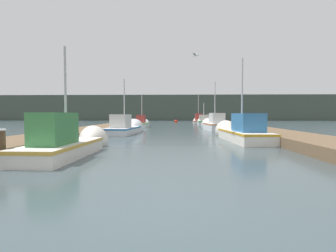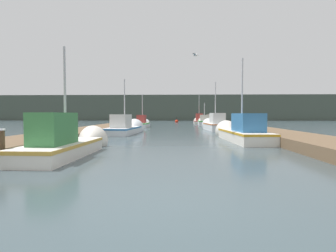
{
  "view_description": "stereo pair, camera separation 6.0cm",
  "coord_description": "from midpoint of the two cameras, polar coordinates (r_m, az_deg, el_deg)",
  "views": [
    {
      "loc": [
        0.23,
        -3.83,
        1.4
      ],
      "look_at": [
        -0.27,
        10.83,
        0.75
      ],
      "focal_mm": 28.0,
      "sensor_mm": 36.0,
      "label": 1
    },
    {
      "loc": [
        0.29,
        -3.83,
        1.4
      ],
      "look_at": [
        -0.27,
        10.83,
        0.75
      ],
      "focal_mm": 28.0,
      "sensor_mm": 36.0,
      "label": 2
    }
  ],
  "objects": [
    {
      "name": "ground_plane",
      "position": [
        4.09,
        -1.66,
        -17.49
      ],
      "size": [
        200.0,
        200.0,
        0.0
      ],
      "color": "#38474C"
    },
    {
      "name": "dock_left",
      "position": [
        20.81,
        -15.15,
        -0.8
      ],
      "size": [
        2.65,
        40.0,
        0.43
      ],
      "color": "brown",
      "rests_on": "ground_plane"
    },
    {
      "name": "dock_right",
      "position": [
        20.66,
        18.11,
        -0.86
      ],
      "size": [
        2.65,
        40.0,
        0.43
      ],
      "color": "brown",
      "rests_on": "ground_plane"
    },
    {
      "name": "distant_shore_ridge",
      "position": [
        66.35,
        1.95,
        3.84
      ],
      "size": [
        120.0,
        16.0,
        5.77
      ],
      "color": "#424C42",
      "rests_on": "ground_plane"
    },
    {
      "name": "fishing_boat_0",
      "position": [
        9.73,
        -20.56,
        -3.4
      ],
      "size": [
        1.5,
        5.1,
        4.08
      ],
      "rotation": [
        0.0,
        0.0,
        -0.02
      ],
      "color": "silver",
      "rests_on": "ground_plane"
    },
    {
      "name": "fishing_boat_1",
      "position": [
        14.77,
        15.46,
        -1.22
      ],
      "size": [
        1.87,
        6.33,
        4.81
      ],
      "rotation": [
        0.0,
        0.0,
        0.06
      ],
      "color": "silver",
      "rests_on": "ground_plane"
    },
    {
      "name": "fishing_boat_2",
      "position": [
        19.59,
        -8.96,
        -0.41
      ],
      "size": [
        2.01,
        5.73,
        4.47
      ],
      "rotation": [
        0.0,
        0.0,
        -0.07
      ],
      "color": "silver",
      "rests_on": "ground_plane"
    },
    {
      "name": "fishing_boat_3",
      "position": [
        23.91,
        10.15,
        0.3
      ],
      "size": [
        1.96,
        4.91,
        4.69
      ],
      "rotation": [
        0.0,
        0.0,
        0.1
      ],
      "color": "silver",
      "rests_on": "ground_plane"
    },
    {
      "name": "fishing_boat_4",
      "position": [
        28.95,
        -5.49,
        0.57
      ],
      "size": [
        1.4,
        5.13,
        3.87
      ],
      "rotation": [
        0.0,
        0.0,
        0.02
      ],
      "color": "silver",
      "rests_on": "ground_plane"
    },
    {
      "name": "fishing_boat_5",
      "position": [
        34.67,
        7.93,
        0.95
      ],
      "size": [
        1.78,
        6.02,
        3.29
      ],
      "rotation": [
        0.0,
        0.0,
        -0.05
      ],
      "color": "silver",
      "rests_on": "ground_plane"
    },
    {
      "name": "fishing_boat_6",
      "position": [
        39.62,
        6.78,
        1.12
      ],
      "size": [
        1.65,
        4.63,
        4.74
      ],
      "rotation": [
        0.0,
        0.0,
        -0.02
      ],
      "color": "silver",
      "rests_on": "ground_plane"
    },
    {
      "name": "mooring_piling_0",
      "position": [
        40.02,
        8.67,
        1.53
      ],
      "size": [
        0.36,
        0.36,
        1.4
      ],
      "color": "#473523",
      "rests_on": "ground_plane"
    },
    {
      "name": "mooring_piling_1",
      "position": [
        8.35,
        -32.51,
        -3.97
      ],
      "size": [
        0.26,
        0.26,
        1.01
      ],
      "color": "#473523",
      "rests_on": "ground_plane"
    },
    {
      "name": "mooring_piling_2",
      "position": [
        40.53,
        8.31,
        1.44
      ],
      "size": [
        0.25,
        0.25,
        1.24
      ],
      "color": "#473523",
      "rests_on": "ground_plane"
    },
    {
      "name": "channel_buoy",
      "position": [
        45.75,
        1.93,
        1.02
      ],
      "size": [
        0.59,
        0.59,
        1.09
      ],
      "color": "red",
      "rests_on": "ground_plane"
    },
    {
      "name": "seagull_lead",
      "position": [
        13.6,
        6.16,
        15.09
      ],
      "size": [
        0.36,
        0.54,
        0.12
      ],
      "rotation": [
        0.0,
        0.0,
        4.24
      ],
      "color": "white"
    }
  ]
}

